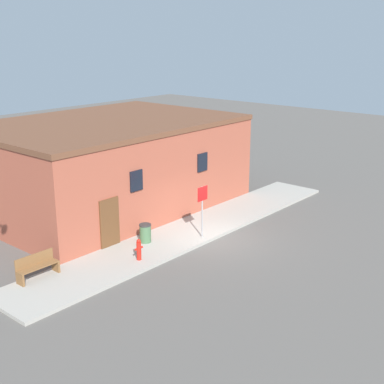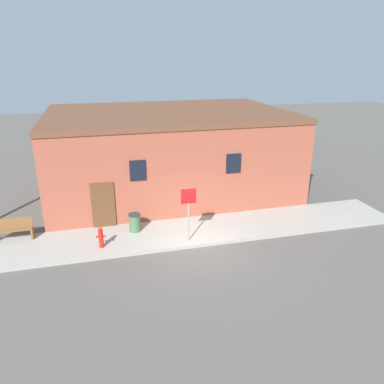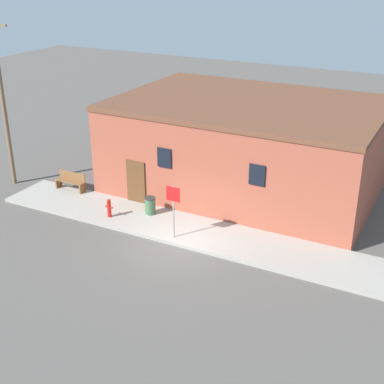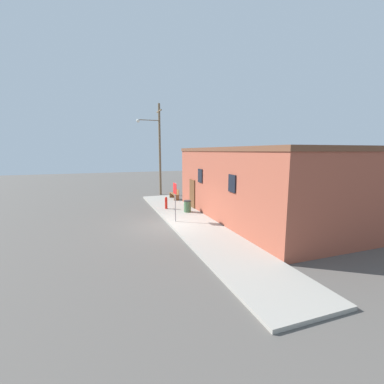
# 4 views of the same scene
# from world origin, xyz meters

# --- Properties ---
(ground_plane) EXTENTS (80.00, 80.00, 0.00)m
(ground_plane) POSITION_xyz_m (0.00, 0.00, 0.00)
(ground_plane) COLOR #56514C
(sidewalk) EXTENTS (18.91, 2.74, 0.13)m
(sidewalk) POSITION_xyz_m (0.00, 1.37, 0.07)
(sidewalk) COLOR #9E998E
(sidewalk) RESTS_ON ground
(brick_building) EXTENTS (12.75, 8.97, 4.48)m
(brick_building) POSITION_xyz_m (0.17, 7.16, 2.24)
(brick_building) COLOR #9E4C38
(brick_building) RESTS_ON ground
(fire_hydrant) EXTENTS (0.38, 0.18, 0.87)m
(fire_hydrant) POSITION_xyz_m (-3.83, 0.78, 0.57)
(fire_hydrant) COLOR red
(fire_hydrant) RESTS_ON sidewalk
(stop_sign) EXTENTS (0.62, 0.06, 2.29)m
(stop_sign) POSITION_xyz_m (-0.33, 0.45, 1.72)
(stop_sign) COLOR gray
(stop_sign) RESTS_ON sidewalk
(bench) EXTENTS (1.58, 0.44, 0.89)m
(bench) POSITION_xyz_m (-7.35, 2.43, 0.57)
(bench) COLOR brown
(bench) RESTS_ON sidewalk
(trash_bin) EXTENTS (0.51, 0.51, 0.80)m
(trash_bin) POSITION_xyz_m (-2.37, 1.91, 0.54)
(trash_bin) COLOR #426642
(trash_bin) RESTS_ON sidewalk
(utility_pole) EXTENTS (1.80, 2.26, 8.69)m
(utility_pole) POSITION_xyz_m (-10.72, 1.76, 4.76)
(utility_pole) COLOR brown
(utility_pole) RESTS_ON ground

